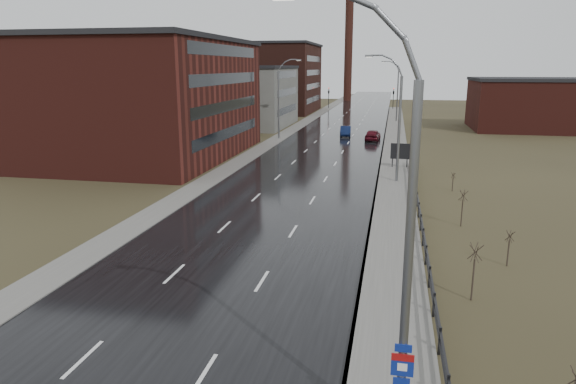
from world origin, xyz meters
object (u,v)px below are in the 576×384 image
at_px(billboard, 400,152).
at_px(car_far, 373,135).
at_px(streetlight_main, 396,238).
at_px(car_near, 345,131).

bearing_deg(billboard, car_far, 100.09).
bearing_deg(streetlight_main, car_far, 92.79).
relative_size(billboard, car_near, 0.59).
bearing_deg(car_near, streetlight_main, -88.01).
xyz_separation_m(streetlight_main, car_near, (-7.25, 65.20, -5.32)).
height_order(streetlight_main, car_far, streetlight_main).
distance_m(car_near, car_far, 6.04).
xyz_separation_m(billboard, car_near, (-7.87, 24.49, -1.03)).
bearing_deg(car_far, billboard, 104.77).
height_order(streetlight_main, car_near, streetlight_main).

